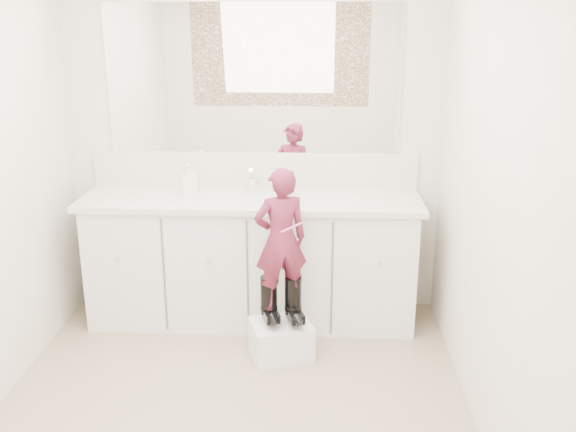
{
  "coord_description": "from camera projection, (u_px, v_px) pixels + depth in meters",
  "views": [
    {
      "loc": [
        0.46,
        -2.89,
        2.07
      ],
      "look_at": [
        0.27,
        0.84,
        0.88
      ],
      "focal_mm": 40.0,
      "sensor_mm": 36.0,
      "label": 1
    }
  ],
  "objects": [
    {
      "name": "countertop",
      "position": [
        251.0,
        201.0,
        4.29
      ],
      "size": [
        2.28,
        0.58,
        0.04
      ],
      "primitive_type": "cube",
      "color": "beige",
      "rests_on": "vanity_cabinet"
    },
    {
      "name": "backsplash",
      "position": [
        254.0,
        170.0,
        4.51
      ],
      "size": [
        2.28,
        0.03,
        0.25
      ],
      "primitive_type": "cube",
      "color": "beige",
      "rests_on": "countertop"
    },
    {
      "name": "soap_bottle",
      "position": [
        189.0,
        180.0,
        4.32
      ],
      "size": [
        0.12,
        0.12,
        0.21
      ],
      "primitive_type": "imported",
      "rotation": [
        0.0,
        0.0,
        0.28
      ],
      "color": "white",
      "rests_on": "countertop"
    },
    {
      "name": "toothbrush",
      "position": [
        292.0,
        227.0,
        3.73
      ],
      "size": [
        0.13,
        0.05,
        0.06
      ],
      "primitive_type": "cylinder",
      "rotation": [
        0.0,
        1.22,
        0.32
      ],
      "color": "#E95AAB",
      "rests_on": "toddler"
    },
    {
      "name": "wall_back",
      "position": [
        254.0,
        144.0,
        4.47
      ],
      "size": [
        2.6,
        0.0,
        2.6
      ],
      "primitive_type": "plane",
      "rotation": [
        1.57,
        0.0,
        0.0
      ],
      "color": "beige",
      "rests_on": "floor"
    },
    {
      "name": "cup",
      "position": [
        286.0,
        189.0,
        4.29
      ],
      "size": [
        0.14,
        0.14,
        0.1
      ],
      "primitive_type": "imported",
      "rotation": [
        0.0,
        0.0,
        -0.24
      ],
      "color": "beige",
      "rests_on": "countertop"
    },
    {
      "name": "wall_right",
      "position": [
        500.0,
        209.0,
        2.98
      ],
      "size": [
        0.0,
        3.0,
        3.0
      ],
      "primitive_type": "plane",
      "rotation": [
        1.57,
        0.0,
        -1.57
      ],
      "color": "beige",
      "rests_on": "floor"
    },
    {
      "name": "boot_left",
      "position": [
        269.0,
        299.0,
        3.96
      ],
      "size": [
        0.17,
        0.22,
        0.3
      ],
      "primitive_type": null,
      "rotation": [
        0.0,
        0.0,
        0.32
      ],
      "color": "black",
      "rests_on": "step_stool"
    },
    {
      "name": "boot_right",
      "position": [
        293.0,
        300.0,
        3.95
      ],
      "size": [
        0.17,
        0.22,
        0.3
      ],
      "primitive_type": null,
      "rotation": [
        0.0,
        0.0,
        0.32
      ],
      "color": "black",
      "rests_on": "step_stool"
    },
    {
      "name": "floor",
      "position": [
        229.0,
        421.0,
        3.4
      ],
      "size": [
        3.0,
        3.0,
        0.0
      ],
      "primitive_type": "plane",
      "color": "#7F6E53",
      "rests_on": "ground"
    },
    {
      "name": "toddler",
      "position": [
        281.0,
        240.0,
        3.84
      ],
      "size": [
        0.37,
        0.3,
        0.89
      ],
      "primitive_type": "imported",
      "rotation": [
        0.0,
        0.0,
        3.46
      ],
      "color": "#9B2F53",
      "rests_on": "step_stool"
    },
    {
      "name": "vanity_cabinet",
      "position": [
        252.0,
        262.0,
        4.44
      ],
      "size": [
        2.2,
        0.55,
        0.85
      ],
      "primitive_type": "cube",
      "color": "silver",
      "rests_on": "floor"
    },
    {
      "name": "faucet",
      "position": [
        253.0,
        184.0,
        4.43
      ],
      "size": [
        0.08,
        0.08,
        0.1
      ],
      "primitive_type": "cylinder",
      "color": "silver",
      "rests_on": "countertop"
    },
    {
      "name": "wall_front",
      "position": [
        134.0,
        376.0,
        1.61
      ],
      "size": [
        2.6,
        0.0,
        2.6
      ],
      "primitive_type": "plane",
      "rotation": [
        -1.57,
        0.0,
        0.0
      ],
      "color": "beige",
      "rests_on": "floor"
    },
    {
      "name": "step_stool",
      "position": [
        281.0,
        340.0,
        4.02
      ],
      "size": [
        0.44,
        0.4,
        0.23
      ],
      "primitive_type": "cube",
      "rotation": [
        0.0,
        0.0,
        0.32
      ],
      "color": "silver",
      "rests_on": "floor"
    },
    {
      "name": "mirror",
      "position": [
        253.0,
        80.0,
        4.32
      ],
      "size": [
        2.0,
        0.02,
        1.0
      ],
      "primitive_type": "cube",
      "color": "white",
      "rests_on": "wall_back"
    },
    {
      "name": "dot_panel",
      "position": [
        121.0,
        204.0,
        1.49
      ],
      "size": [
        2.0,
        0.01,
        1.2
      ],
      "primitive_type": "cube",
      "color": "#472819",
      "rests_on": "wall_front"
    }
  ]
}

